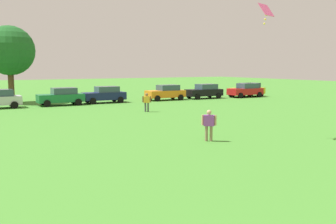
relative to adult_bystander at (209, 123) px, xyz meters
The scene contains 11 objects.
ground_plane 16.99m from the adult_bystander, 114.33° to the left, with size 160.00×160.00×0.00m, color #42842D.
adult_bystander is the anchor object (origin of this frame).
bystander_near_trees 12.93m from the adult_bystander, 77.90° to the left, with size 0.67×0.48×1.54m.
kite 6.39m from the adult_bystander, ahead, with size 1.11×0.78×1.06m.
parked_car_green_2 21.51m from the adult_bystander, 95.67° to the left, with size 4.30×2.02×1.68m.
parked_car_navy_3 21.90m from the adult_bystander, 83.81° to the left, with size 4.30×2.02×1.68m.
parked_car_orange_4 23.42m from the adult_bystander, 66.37° to the left, with size 4.30×2.02×1.68m.
parked_car_black_5 25.54m from the adult_bystander, 55.85° to the left, with size 4.30×2.02×1.68m.
parked_car_red_6 28.34m from the adult_bystander, 45.65° to the left, with size 4.30×2.02×1.68m.
parked_car_yellow_7 29.55m from the adult_bystander, 45.28° to the left, with size 4.30×2.02×1.68m.
tree_far_right 27.46m from the adult_bystander, 102.74° to the left, with size 5.03×5.03×7.84m.
Camera 1 is at (-3.95, -0.84, 3.74)m, focal length 40.65 mm.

